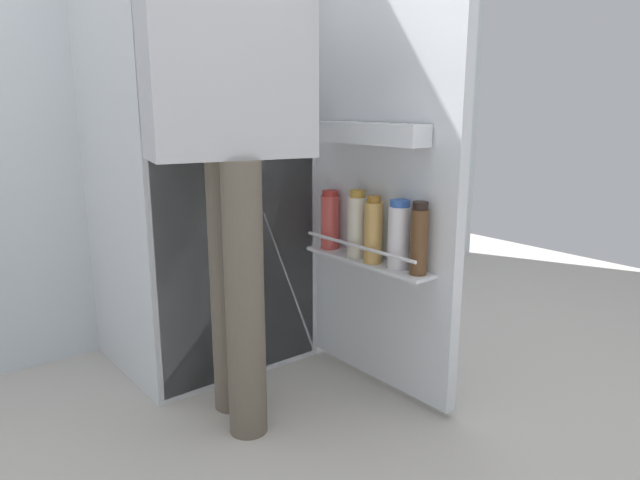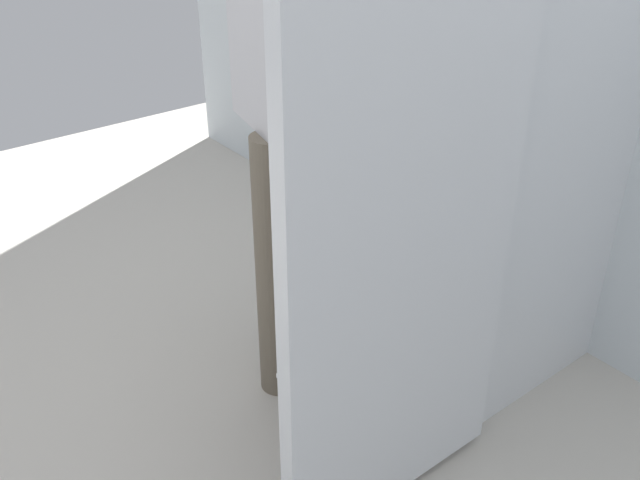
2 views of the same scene
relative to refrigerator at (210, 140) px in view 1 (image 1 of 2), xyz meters
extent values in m
plane|color=#B7B2A8|center=(-0.03, -0.50, -0.88)|extent=(5.48, 5.48, 0.00)
cube|color=silver|center=(-0.03, 0.41, 0.45)|extent=(4.40, 0.10, 2.66)
cube|color=silver|center=(-0.03, 0.05, 0.00)|extent=(0.69, 0.62, 1.77)
cube|color=white|center=(-0.03, -0.25, 0.00)|extent=(0.65, 0.01, 1.73)
cube|color=white|center=(-0.03, -0.20, 0.09)|extent=(0.61, 0.09, 0.01)
cube|color=silver|center=(0.34, -0.60, 0.00)|extent=(0.05, 0.68, 1.71)
cube|color=white|center=(0.27, -0.60, -0.40)|extent=(0.10, 0.55, 0.01)
cylinder|color=silver|center=(0.23, -0.60, -0.34)|extent=(0.01, 0.53, 0.01)
cube|color=white|center=(0.27, -0.60, 0.04)|extent=(0.09, 0.47, 0.07)
cylinder|color=#EDE5CC|center=(0.27, -0.54, -0.29)|extent=(0.07, 0.07, 0.21)
cylinder|color=#B78933|center=(0.27, -0.54, -0.17)|extent=(0.05, 0.05, 0.03)
cylinder|color=tan|center=(0.26, -0.63, -0.29)|extent=(0.06, 0.06, 0.21)
cylinder|color=#996623|center=(0.26, -0.63, -0.18)|extent=(0.05, 0.05, 0.02)
cylinder|color=brown|center=(0.28, -0.83, -0.29)|extent=(0.06, 0.06, 0.21)
cylinder|color=black|center=(0.28, -0.83, -0.17)|extent=(0.05, 0.05, 0.03)
cylinder|color=#DB4C47|center=(0.28, -0.39, -0.29)|extent=(0.07, 0.07, 0.20)
cylinder|color=#B22D28|center=(0.28, -0.39, -0.19)|extent=(0.06, 0.06, 0.02)
cylinder|color=white|center=(0.28, -0.74, -0.29)|extent=(0.07, 0.07, 0.21)
cylinder|color=#335BB2|center=(0.28, -0.74, -0.18)|extent=(0.06, 0.06, 0.02)
cylinder|color=#665B4C|center=(-0.17, -0.40, -0.45)|extent=(0.12, 0.12, 0.86)
cylinder|color=#665B4C|center=(-0.21, -0.57, -0.45)|extent=(0.12, 0.12, 0.86)
cube|color=silver|center=(-0.19, -0.49, 0.28)|extent=(0.52, 0.32, 0.61)
cylinder|color=silver|center=(-0.14, -0.25, 0.26)|extent=(0.08, 0.08, 0.58)
camera|label=1|loc=(-1.07, -2.00, 0.14)|focal=32.29mm
camera|label=2|loc=(1.29, -1.59, 0.70)|focal=40.58mm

